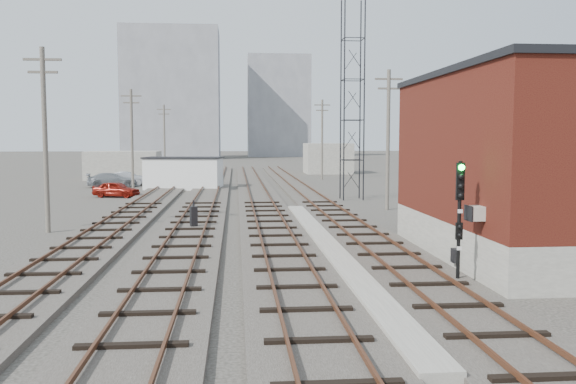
{
  "coord_description": "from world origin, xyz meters",
  "views": [
    {
      "loc": [
        -3.28,
        -10.58,
        4.6
      ],
      "look_at": [
        -0.93,
        16.75,
        2.2
      ],
      "focal_mm": 38.0,
      "sensor_mm": 36.0,
      "label": 1
    }
  ],
  "objects": [
    {
      "name": "utility_pole_left_b",
      "position": [
        -12.5,
        45.0,
        4.8
      ],
      "size": [
        1.8,
        0.24,
        9.0
      ],
      "color": "#595147",
      "rests_on": "ground"
    },
    {
      "name": "track_mid_left",
      "position": [
        -5.5,
        39.0,
        0.11
      ],
      "size": [
        3.2,
        90.0,
        0.39
      ],
      "color": "#332D28",
      "rests_on": "ground"
    },
    {
      "name": "apartment_right",
      "position": [
        8.0,
        150.0,
        13.0
      ],
      "size": [
        16.0,
        12.0,
        26.0
      ],
      "primitive_type": "cube",
      "color": "gray",
      "rests_on": "ground"
    },
    {
      "name": "signal_mast",
      "position": [
        3.7,
        7.81,
        2.28
      ],
      "size": [
        0.4,
        0.41,
        3.91
      ],
      "color": "gray",
      "rests_on": "ground"
    },
    {
      "name": "ground",
      "position": [
        0.0,
        60.0,
        0.0
      ],
      "size": [
        320.0,
        320.0,
        0.0
      ],
      "primitive_type": "plane",
      "color": "#282621",
      "rests_on": "ground"
    },
    {
      "name": "brick_building",
      "position": [
        7.5,
        12.0,
        3.63
      ],
      "size": [
        6.54,
        12.2,
        7.22
      ],
      "color": "gray",
      "rests_on": "ground"
    },
    {
      "name": "apartment_left",
      "position": [
        -18.0,
        135.0,
        15.0
      ],
      "size": [
        22.0,
        14.0,
        30.0
      ],
      "primitive_type": "cube",
      "color": "gray",
      "rests_on": "ground"
    },
    {
      "name": "utility_pole_left_a",
      "position": [
        -12.5,
        20.0,
        4.8
      ],
      "size": [
        1.8,
        0.24,
        9.0
      ],
      "color": "#595147",
      "rests_on": "ground"
    },
    {
      "name": "track_right",
      "position": [
        2.5,
        39.0,
        0.11
      ],
      "size": [
        3.2,
        90.0,
        0.39
      ],
      "color": "#332D28",
      "rests_on": "ground"
    },
    {
      "name": "car_grey",
      "position": [
        -15.03,
        48.56,
        0.68
      ],
      "size": [
        4.92,
        2.62,
        1.36
      ],
      "primitive_type": "imported",
      "rotation": [
        0.0,
        0.0,
        1.73
      ],
      "color": "gray",
      "rests_on": "ground"
    },
    {
      "name": "utility_pole_right_a",
      "position": [
        6.5,
        28.0,
        4.8
      ],
      "size": [
        1.8,
        0.24,
        9.0
      ],
      "color": "#595147",
      "rests_on": "ground"
    },
    {
      "name": "site_trailer",
      "position": [
        -8.03,
        45.49,
        1.49
      ],
      "size": [
        7.43,
        4.2,
        2.95
      ],
      "rotation": [
        0.0,
        0.0,
        -0.17
      ],
      "color": "white",
      "rests_on": "ground"
    },
    {
      "name": "lattice_tower",
      "position": [
        5.5,
        35.0,
        7.5
      ],
      "size": [
        1.6,
        1.6,
        15.0
      ],
      "color": "black",
      "rests_on": "ground"
    },
    {
      "name": "car_red",
      "position": [
        -12.69,
        38.26,
        0.63
      ],
      "size": [
        3.95,
        2.49,
        1.25
      ],
      "primitive_type": "imported",
      "rotation": [
        0.0,
        0.0,
        1.28
      ],
      "color": "maroon",
      "rests_on": "ground"
    },
    {
      "name": "shed_right",
      "position": [
        9.0,
        70.0,
        2.0
      ],
      "size": [
        6.0,
        6.0,
        4.0
      ],
      "primitive_type": "cube",
      "color": "gray",
      "rests_on": "ground"
    },
    {
      "name": "switch_stand",
      "position": [
        -5.41,
        20.21,
        0.67
      ],
      "size": [
        0.42,
        0.42,
        1.41
      ],
      "rotation": [
        0.0,
        0.0,
        0.36
      ],
      "color": "black",
      "rests_on": "ground"
    },
    {
      "name": "car_silver",
      "position": [
        -14.0,
        50.75,
        0.68
      ],
      "size": [
        4.13,
        1.48,
        1.36
      ],
      "primitive_type": "imported",
      "rotation": [
        0.0,
        0.0,
        1.56
      ],
      "color": "#ABADB3",
      "rests_on": "ground"
    },
    {
      "name": "track_mid_right",
      "position": [
        -1.5,
        39.0,
        0.11
      ],
      "size": [
        3.2,
        90.0,
        0.39
      ],
      "color": "#332D28",
      "rests_on": "ground"
    },
    {
      "name": "utility_pole_right_b",
      "position": [
        6.5,
        58.0,
        4.8
      ],
      "size": [
        1.8,
        0.24,
        9.0
      ],
      "color": "#595147",
      "rests_on": "ground"
    },
    {
      "name": "utility_pole_left_c",
      "position": [
        -12.5,
        70.0,
        4.8
      ],
      "size": [
        1.8,
        0.24,
        9.0
      ],
      "color": "#595147",
      "rests_on": "ground"
    },
    {
      "name": "track_left",
      "position": [
        -9.5,
        39.0,
        0.11
      ],
      "size": [
        3.2,
        90.0,
        0.39
      ],
      "color": "#332D28",
      "rests_on": "ground"
    },
    {
      "name": "platform_curb",
      "position": [
        0.5,
        14.0,
        0.13
      ],
      "size": [
        0.9,
        28.0,
        0.26
      ],
      "primitive_type": "cube",
      "color": "gray",
      "rests_on": "ground"
    },
    {
      "name": "shed_left",
      "position": [
        -16.0,
        60.0,
        1.6
      ],
      "size": [
        8.0,
        5.0,
        3.2
      ],
      "primitive_type": "cube",
      "color": "gray",
      "rests_on": "ground"
    }
  ]
}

